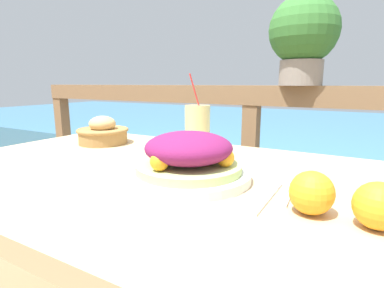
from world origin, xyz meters
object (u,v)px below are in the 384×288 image
(drink_glass, at_px, (197,127))
(bread_basket, at_px, (103,133))
(potted_plant, at_px, (303,36))
(salad_plate, at_px, (189,159))

(drink_glass, bearing_deg, bread_basket, -163.47)
(potted_plant, bearing_deg, bread_basket, -133.97)
(bread_basket, bearing_deg, drink_glass, 16.53)
(salad_plate, relative_size, bread_basket, 1.54)
(salad_plate, bearing_deg, potted_plant, 83.60)
(bread_basket, relative_size, potted_plant, 0.50)
(drink_glass, relative_size, potted_plant, 0.67)
(salad_plate, height_order, drink_glass, drink_glass)
(salad_plate, distance_m, potted_plant, 0.88)
(potted_plant, bearing_deg, drink_glass, -115.46)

